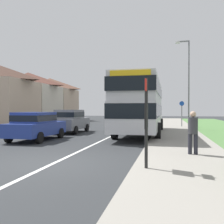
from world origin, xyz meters
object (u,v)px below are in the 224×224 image
(parked_car_grey, at_px, (70,120))
(pedestrian_at_stop, at_px, (193,130))
(double_decker_bus, at_px, (141,104))
(bus_stop_sign, at_px, (146,116))
(parked_car_blue, at_px, (36,125))
(cycle_route_sign, at_px, (182,113))
(street_lamp_mid, at_px, (187,79))

(parked_car_grey, xyz_separation_m, pedestrian_at_stop, (7.99, -8.23, 0.04))
(parked_car_grey, height_order, pedestrian_at_stop, parked_car_grey)
(double_decker_bus, distance_m, parked_car_grey, 5.46)
(pedestrian_at_stop, xyz_separation_m, bus_stop_sign, (-1.46, -2.53, 0.56))
(pedestrian_at_stop, bearing_deg, parked_car_grey, 134.17)
(parked_car_blue, bearing_deg, parked_car_grey, 88.50)
(cycle_route_sign, bearing_deg, parked_car_blue, -125.57)
(street_lamp_mid, bearing_deg, cycle_route_sign, 95.86)
(parked_car_grey, height_order, cycle_route_sign, cycle_route_sign)
(parked_car_blue, height_order, bus_stop_sign, bus_stop_sign)
(double_decker_bus, xyz_separation_m, parked_car_grey, (-5.31, 0.33, -1.21))
(parked_car_blue, bearing_deg, double_decker_bus, 39.51)
(parked_car_grey, bearing_deg, double_decker_bus, -3.51)
(parked_car_blue, relative_size, street_lamp_mid, 0.56)
(bus_stop_sign, bearing_deg, parked_car_grey, 121.26)
(parked_car_grey, distance_m, pedestrian_at_stop, 11.47)
(pedestrian_at_stop, relative_size, street_lamp_mid, 0.22)
(double_decker_bus, xyz_separation_m, street_lamp_mid, (3.37, 4.48, 2.13))
(street_lamp_mid, bearing_deg, pedestrian_at_stop, -93.20)
(double_decker_bus, relative_size, parked_car_blue, 2.56)
(street_lamp_mid, bearing_deg, parked_car_blue, -134.48)
(parked_car_blue, xyz_separation_m, parked_car_grey, (0.13, 4.81, 0.06))
(parked_car_blue, xyz_separation_m, street_lamp_mid, (8.81, 8.97, 3.39))
(parked_car_blue, relative_size, parked_car_grey, 1.03)
(parked_car_grey, relative_size, bus_stop_sign, 1.55)
(bus_stop_sign, bearing_deg, cycle_route_sign, 84.06)
(double_decker_bus, xyz_separation_m, pedestrian_at_stop, (2.68, -7.90, -1.17))
(double_decker_bus, distance_m, street_lamp_mid, 6.00)
(double_decker_bus, relative_size, pedestrian_at_stop, 6.38)
(bus_stop_sign, xyz_separation_m, cycle_route_sign, (1.85, 17.84, -0.11))
(parked_car_grey, xyz_separation_m, street_lamp_mid, (8.68, 4.16, 3.34))
(double_decker_bus, bearing_deg, parked_car_blue, -140.49)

